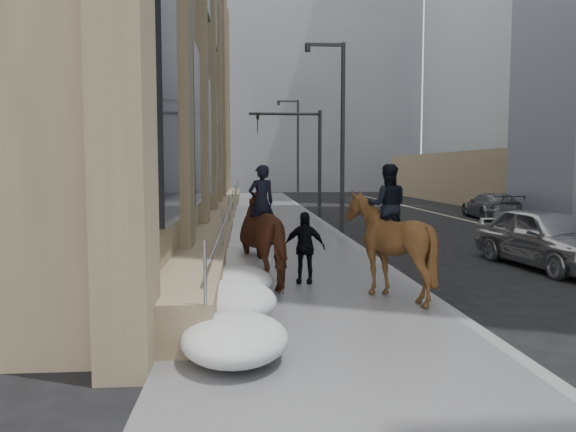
# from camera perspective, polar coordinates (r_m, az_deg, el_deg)

# --- Properties ---
(ground) EXTENTS (140.00, 140.00, 0.00)m
(ground) POSITION_cam_1_polar(r_m,az_deg,el_deg) (10.15, 2.88, -11.04)
(ground) COLOR black
(ground) RESTS_ON ground
(sidewalk) EXTENTS (5.00, 80.00, 0.12)m
(sidewalk) POSITION_cam_1_polar(r_m,az_deg,el_deg) (19.90, -0.78, -2.96)
(sidewalk) COLOR #59595C
(sidewalk) RESTS_ON ground
(curb) EXTENTS (0.24, 80.00, 0.12)m
(curb) POSITION_cam_1_polar(r_m,az_deg,el_deg) (20.24, 6.66, -2.86)
(curb) COLOR slate
(curb) RESTS_ON ground
(lane_line) EXTENTS (0.15, 70.00, 0.01)m
(lane_line) POSITION_cam_1_polar(r_m,az_deg,el_deg) (23.08, 26.25, -2.52)
(lane_line) COLOR #BFB78C
(lane_line) RESTS_ON ground
(limestone_building) EXTENTS (6.10, 44.00, 18.00)m
(limestone_building) POSITION_cam_1_polar(r_m,az_deg,el_deg) (30.53, -12.38, 16.36)
(limestone_building) COLOR #847456
(limestone_building) RESTS_ON ground
(bg_building_mid) EXTENTS (30.00, 12.00, 28.00)m
(bg_building_mid) POSITION_cam_1_polar(r_m,az_deg,el_deg) (70.77, -0.11, 14.04)
(bg_building_mid) COLOR slate
(bg_building_mid) RESTS_ON ground
(bg_building_far) EXTENTS (24.00, 12.00, 20.00)m
(bg_building_far) POSITION_cam_1_polar(r_m,az_deg,el_deg) (82.13, -7.83, 9.91)
(bg_building_far) COLOR gray
(bg_building_far) RESTS_ON ground
(streetlight_mid) EXTENTS (1.71, 0.24, 8.00)m
(streetlight_mid) POSITION_cam_1_polar(r_m,az_deg,el_deg) (24.07, 5.20, 9.17)
(streetlight_mid) COLOR #2D2D30
(streetlight_mid) RESTS_ON ground
(streetlight_far) EXTENTS (1.71, 0.24, 8.00)m
(streetlight_far) POSITION_cam_1_polar(r_m,az_deg,el_deg) (43.89, 0.81, 7.26)
(streetlight_far) COLOR #2D2D30
(streetlight_far) RESTS_ON ground
(traffic_signal) EXTENTS (4.10, 0.22, 6.00)m
(traffic_signal) POSITION_cam_1_polar(r_m,az_deg,el_deg) (31.87, 1.59, 7.10)
(traffic_signal) COLOR #2D2D30
(traffic_signal) RESTS_ON ground
(snow_bank) EXTENTS (1.70, 18.10, 0.76)m
(snow_bank) POSITION_cam_1_polar(r_m,az_deg,el_deg) (17.93, -4.93, -2.53)
(snow_bank) COLOR silver
(snow_bank) RESTS_ON sidewalk
(mounted_horse_left) EXTENTS (2.04, 2.81, 2.74)m
(mounted_horse_left) POSITION_cam_1_polar(r_m,az_deg,el_deg) (12.73, -1.84, -2.02)
(mounted_horse_left) COLOR #432214
(mounted_horse_left) RESTS_ON sidewalk
(mounted_horse_right) EXTENTS (2.08, 2.26, 2.75)m
(mounted_horse_right) POSITION_cam_1_polar(r_m,az_deg,el_deg) (11.74, 10.12, -2.45)
(mounted_horse_right) COLOR #432913
(mounted_horse_right) RESTS_ON sidewalk
(pedestrian) EXTENTS (1.04, 0.62, 1.66)m
(pedestrian) POSITION_cam_1_polar(r_m,az_deg,el_deg) (13.02, 1.65, -3.20)
(pedestrian) COLOR black
(pedestrian) RESTS_ON sidewalk
(car_silver) EXTENTS (2.58, 5.19, 1.70)m
(car_silver) POSITION_cam_1_polar(r_m,az_deg,el_deg) (17.25, 24.84, -2.00)
(car_silver) COLOR #A1A2A8
(car_silver) RESTS_ON ground
(car_grey) EXTENTS (2.36, 5.07, 1.43)m
(car_grey) POSITION_cam_1_polar(r_m,az_deg,el_deg) (32.64, 19.93, 0.99)
(car_grey) COLOR slate
(car_grey) RESTS_ON ground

